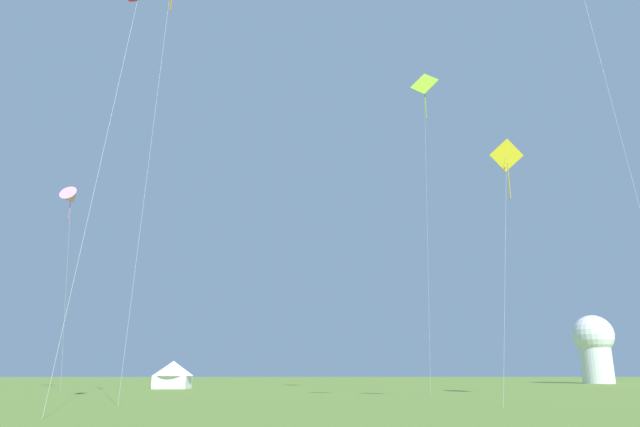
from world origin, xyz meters
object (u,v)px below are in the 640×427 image
(festival_tent_center, at_px, (173,373))
(kite_pink_delta, at_px, (71,198))
(observatory_dome, at_px, (594,345))
(kite_yellow_diamond, at_px, (507,159))
(kite_lime_diamond, at_px, (425,87))

(festival_tent_center, bearing_deg, kite_pink_delta, -152.67)
(festival_tent_center, xyz_separation_m, observatory_dome, (62.02, 25.94, 4.33))
(kite_yellow_diamond, relative_size, festival_tent_center, 3.58)
(festival_tent_center, bearing_deg, kite_yellow_diamond, -48.65)
(festival_tent_center, relative_size, observatory_dome, 0.43)
(kite_lime_diamond, relative_size, kite_pink_delta, 1.41)
(kite_yellow_diamond, bearing_deg, observatory_dome, 60.06)
(kite_yellow_diamond, height_order, observatory_dome, kite_yellow_diamond)
(kite_pink_delta, distance_m, festival_tent_center, 22.98)
(observatory_dome, bearing_deg, kite_pink_delta, -156.56)
(kite_lime_diamond, xyz_separation_m, kite_pink_delta, (-38.34, 10.53, -8.52))
(kite_lime_diamond, height_order, observatory_dome, kite_lime_diamond)
(kite_yellow_diamond, distance_m, festival_tent_center, 45.20)
(kite_pink_delta, relative_size, kite_yellow_diamond, 1.31)
(kite_lime_diamond, relative_size, observatory_dome, 2.87)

